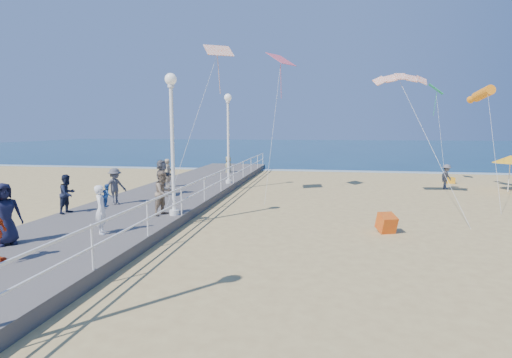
% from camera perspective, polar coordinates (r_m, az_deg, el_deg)
% --- Properties ---
extents(ground, '(160.00, 160.00, 0.00)m').
position_cam_1_polar(ground, '(14.77, 8.39, -7.36)').
color(ground, tan).
rests_on(ground, ground).
extents(ocean, '(160.00, 90.00, 0.05)m').
position_cam_1_polar(ocean, '(79.37, 9.35, 4.54)').
color(ocean, '#0C304A').
rests_on(ocean, ground).
extents(surf_line, '(160.00, 1.20, 0.04)m').
position_cam_1_polar(surf_line, '(34.98, 9.07, 1.17)').
color(surf_line, silver).
rests_on(surf_line, ground).
extents(boardwalk, '(5.00, 44.00, 0.40)m').
position_cam_1_polar(boardwalk, '(16.62, -18.54, -5.30)').
color(boardwalk, '#66605C').
rests_on(boardwalk, ground).
extents(railing, '(0.05, 42.00, 0.55)m').
position_cam_1_polar(railing, '(15.43, -10.63, -2.02)').
color(railing, white).
rests_on(railing, boardwalk).
extents(lamp_post_mid, '(0.44, 0.44, 5.32)m').
position_cam_1_polar(lamp_post_mid, '(15.34, -11.91, 6.94)').
color(lamp_post_mid, white).
rests_on(lamp_post_mid, boardwalk).
extents(lamp_post_far, '(0.44, 0.44, 5.32)m').
position_cam_1_polar(lamp_post_far, '(23.95, -4.00, 7.16)').
color(lamp_post_far, white).
rests_on(lamp_post_far, boardwalk).
extents(woman_holding_toddler, '(0.57, 0.67, 1.55)m').
position_cam_1_polar(woman_holding_toddler, '(13.47, -21.23, -4.09)').
color(woman_holding_toddler, white).
rests_on(woman_holding_toddler, boardwalk).
extents(toddler_held, '(0.39, 0.43, 0.72)m').
position_cam_1_polar(toddler_held, '(13.44, -20.44, -2.19)').
color(toddler_held, '#2C5DA8').
rests_on(toddler_held, boardwalk).
extents(spectator_1, '(0.91, 1.01, 1.71)m').
position_cam_1_polar(spectator_1, '(15.67, -13.09, -1.93)').
color(spectator_1, gray).
rests_on(spectator_1, boardwalk).
extents(spectator_2, '(1.03, 1.18, 1.59)m').
position_cam_1_polar(spectator_2, '(18.40, -19.49, -1.00)').
color(spectator_2, '#504F54').
rests_on(spectator_2, boardwalk).
extents(spectator_4, '(0.96, 1.04, 1.78)m').
position_cam_1_polar(spectator_4, '(13.43, -32.27, -4.24)').
color(spectator_4, black).
rests_on(spectator_4, boardwalk).
extents(spectator_5, '(0.58, 1.66, 1.77)m').
position_cam_1_polar(spectator_5, '(20.24, -13.29, 0.21)').
color(spectator_5, '#59595E').
rests_on(spectator_5, boardwalk).
extents(spectator_6, '(0.41, 0.60, 1.59)m').
position_cam_1_polar(spectator_6, '(23.07, -12.41, 0.86)').
color(spectator_6, gray).
rests_on(spectator_6, boardwalk).
extents(spectator_7, '(0.66, 0.80, 1.52)m').
position_cam_1_polar(spectator_7, '(17.27, -25.34, -1.91)').
color(spectator_7, '#181E35').
rests_on(spectator_7, boardwalk).
extents(beach_walker_a, '(1.08, 1.10, 1.52)m').
position_cam_1_polar(beach_walker_a, '(27.03, 25.55, 0.31)').
color(beach_walker_a, '#5A585D').
rests_on(beach_walker_a, ground).
extents(beach_walker_c, '(0.64, 0.86, 1.61)m').
position_cam_1_polar(beach_walker_c, '(30.04, -3.98, 1.73)').
color(beach_walker_c, gray).
rests_on(beach_walker_c, ground).
extents(box_kite, '(0.76, 0.85, 0.74)m').
position_cam_1_polar(box_kite, '(15.00, 18.13, -6.24)').
color(box_kite, red).
rests_on(box_kite, ground).
extents(beach_umbrella, '(1.90, 1.90, 2.14)m').
position_cam_1_polar(beach_umbrella, '(27.53, 32.57, 2.40)').
color(beach_umbrella, white).
rests_on(beach_umbrella, ground).
extents(beach_chair_left, '(0.55, 0.55, 0.40)m').
position_cam_1_polar(beach_chair_left, '(30.02, 25.94, -0.16)').
color(beach_chair_left, '#FFA81A').
rests_on(beach_chair_left, ground).
extents(kite_parafoil, '(2.63, 0.94, 0.65)m').
position_cam_1_polar(kite_parafoil, '(21.85, 19.95, 13.61)').
color(kite_parafoil, '#EF521C').
extents(kite_windsock, '(0.98, 2.51, 1.04)m').
position_cam_1_polar(kite_windsock, '(26.03, 29.72, 10.57)').
color(kite_windsock, orange).
extents(kite_diamond_pink, '(1.68, 1.74, 0.71)m').
position_cam_1_polar(kite_diamond_pink, '(22.82, 3.60, 16.70)').
color(kite_diamond_pink, '#E35368').
extents(kite_diamond_green, '(1.06, 1.23, 0.68)m').
position_cam_1_polar(kite_diamond_green, '(29.22, 24.31, 11.62)').
color(kite_diamond_green, '#27B971').
extents(kite_diamond_redwhite, '(1.73, 1.66, 0.71)m').
position_cam_1_polar(kite_diamond_redwhite, '(21.20, -5.37, 17.82)').
color(kite_diamond_redwhite, '#E2571A').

